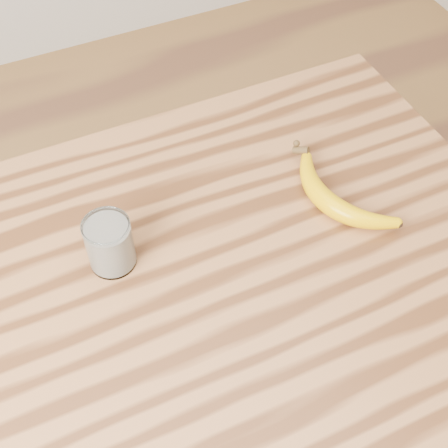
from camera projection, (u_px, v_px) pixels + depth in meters
name	position (u px, v px, depth m)	size (l,w,h in m)	color
room	(141.00, 48.00, 0.61)	(4.04, 4.04, 2.70)	olive
table	(176.00, 335.00, 1.07)	(1.20, 0.80, 0.90)	#965F35
smoothie_glass	(110.00, 244.00, 0.97)	(0.07, 0.07, 0.09)	white
banana	(329.00, 204.00, 1.06)	(0.11, 0.31, 0.04)	#E8AE00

